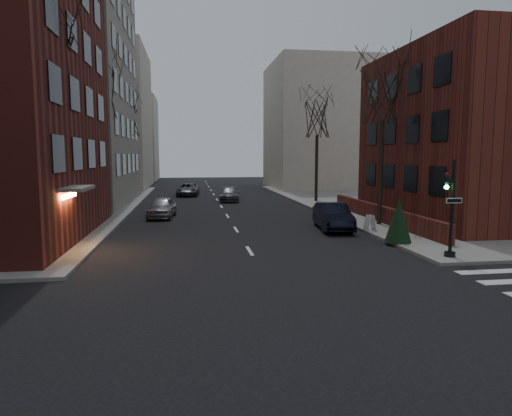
{
  "coord_description": "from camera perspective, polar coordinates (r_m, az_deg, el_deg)",
  "views": [
    {
      "loc": [
        -2.69,
        -8.21,
        4.36
      ],
      "look_at": [
        0.25,
        11.7,
        2.0
      ],
      "focal_mm": 32.0,
      "sensor_mm": 36.0,
      "label": 1
    }
  ],
  "objects": [
    {
      "name": "building_right_brick",
      "position": [
        33.31,
        27.05,
        7.93
      ],
      "size": [
        12.0,
        14.0,
        11.0
      ],
      "primitive_type": "cube",
      "color": "maroon",
      "rests_on": "ground"
    },
    {
      "name": "building_distant_lb",
      "position": [
        80.91,
        -15.89,
        8.32
      ],
      "size": [
        10.0,
        12.0,
        14.0
      ],
      "primitive_type": "cube",
      "color": "beige",
      "rests_on": "ground"
    },
    {
      "name": "car_lane_gray",
      "position": [
        43.05,
        -3.34,
        1.74
      ],
      "size": [
        2.24,
        4.62,
        1.3
      ],
      "primitive_type": "imported",
      "rotation": [
        0.0,
        0.0,
        -0.1
      ],
      "color": "#444349",
      "rests_on": "ground"
    },
    {
      "name": "low_wall_right",
      "position": [
        29.96,
        15.26,
        -0.66
      ],
      "size": [
        0.35,
        16.0,
        1.0
      ],
      "primitive_type": "cube",
      "color": "maroon",
      "rests_on": "sidewalk_far_right"
    },
    {
      "name": "tree_left_a",
      "position": [
        23.39,
        -24.43,
        16.23
      ],
      "size": [
        4.18,
        4.18,
        10.26
      ],
      "color": "#2D231C",
      "rests_on": "sidewalk_far_left"
    },
    {
      "name": "traffic_signal",
      "position": [
        20.37,
        23.13,
        -0.77
      ],
      "size": [
        0.76,
        0.44,
        4.0
      ],
      "color": "black",
      "rests_on": "sidewalk_far_right"
    },
    {
      "name": "sandwich_board",
      "position": [
        26.25,
        14.07,
        -1.78
      ],
      "size": [
        0.46,
        0.59,
        0.87
      ],
      "primitive_type": "cube",
      "rotation": [
        0.0,
        0.0,
        0.15
      ],
      "color": "white",
      "rests_on": "sidewalk_far_right"
    },
    {
      "name": "building_distant_la",
      "position": [
        64.56,
        -19.71,
        10.43
      ],
      "size": [
        14.0,
        16.0,
        18.0
      ],
      "primitive_type": "cube",
      "color": "beige",
      "rests_on": "ground"
    },
    {
      "name": "building_distant_ra",
      "position": [
        60.94,
        8.62,
        10.05
      ],
      "size": [
        14.0,
        14.0,
        16.0
      ],
      "primitive_type": "cube",
      "color": "beige",
      "rests_on": "ground"
    },
    {
      "name": "car_lane_silver",
      "position": [
        32.36,
        -11.7,
        0.09
      ],
      "size": [
        2.1,
        4.34,
        1.43
      ],
      "primitive_type": "imported",
      "rotation": [
        0.0,
        0.0,
        -0.1
      ],
      "color": "gray",
      "rests_on": "ground"
    },
    {
      "name": "streetlamp_far",
      "position": [
        50.51,
        -14.76,
        6.34
      ],
      "size": [
        0.36,
        0.36,
        6.28
      ],
      "color": "black",
      "rests_on": "sidewalk_far_left"
    },
    {
      "name": "tree_right_b",
      "position": [
        41.94,
        7.66,
        11.05
      ],
      "size": [
        3.74,
        3.74,
        9.18
      ],
      "color": "#2D231C",
      "rests_on": "sidewalk_far_right"
    },
    {
      "name": "streetlamp_near",
      "position": [
        30.7,
        -18.86,
        6.11
      ],
      "size": [
        0.36,
        0.36,
        6.28
      ],
      "color": "black",
      "rests_on": "sidewalk_far_left"
    },
    {
      "name": "tree_left_b",
      "position": [
        35.04,
        -18.94,
        13.8
      ],
      "size": [
        4.4,
        4.4,
        10.8
      ],
      "color": "#2D231C",
      "rests_on": "sidewalk_far_left"
    },
    {
      "name": "parked_sedan",
      "position": [
        26.94,
        9.59,
        -1.05
      ],
      "size": [
        2.1,
        4.85,
        1.55
      ],
      "primitive_type": "imported",
      "rotation": [
        0.0,
        0.0,
        -0.1
      ],
      "color": "black",
      "rests_on": "ground"
    },
    {
      "name": "building_left_tan",
      "position": [
        45.6,
        -27.98,
        18.14
      ],
      "size": [
        18.0,
        18.0,
        28.0
      ],
      "primitive_type": "cube",
      "color": "gray",
      "rests_on": "ground"
    },
    {
      "name": "car_lane_far",
      "position": [
        49.05,
        -8.51,
        2.3
      ],
      "size": [
        2.6,
        4.93,
        1.32
      ],
      "primitive_type": "imported",
      "rotation": [
        0.0,
        0.0,
        -0.09
      ],
      "color": "#44454A",
      "rests_on": "ground"
    },
    {
      "name": "tree_right_a",
      "position": [
        28.85,
        15.6,
        13.76
      ],
      "size": [
        3.96,
        3.96,
        9.72
      ],
      "color": "#2D231C",
      "rests_on": "sidewalk_far_right"
    },
    {
      "name": "evergreen_shrub",
      "position": [
        23.03,
        17.39,
        -1.5
      ],
      "size": [
        1.32,
        1.32,
        2.11
      ],
      "primitive_type": "cone",
      "rotation": [
        0.0,
        0.0,
        -0.04
      ],
      "color": "black",
      "rests_on": "sidewalk_far_right"
    },
    {
      "name": "tree_left_c",
      "position": [
        48.73,
        -15.87,
        10.76
      ],
      "size": [
        3.96,
        3.96,
        9.72
      ],
      "color": "#2D231C",
      "rests_on": "sidewalk_far_left"
    },
    {
      "name": "ground",
      "position": [
        9.68,
        9.26,
        -20.2
      ],
      "size": [
        160.0,
        160.0,
        0.0
      ],
      "primitive_type": "plane",
      "color": "black",
      "rests_on": "ground"
    }
  ]
}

